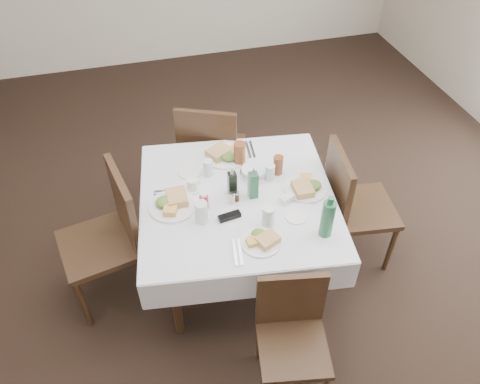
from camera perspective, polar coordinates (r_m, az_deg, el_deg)
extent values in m
plane|color=black|center=(3.58, -0.64, -9.46)|extent=(7.00, 7.00, 0.00)
cylinder|color=black|center=(3.02, -7.90, -12.76)|extent=(0.06, 0.06, 0.72)
cylinder|color=black|center=(3.61, -8.27, -0.94)|extent=(0.06, 0.06, 0.72)
cylinder|color=black|center=(3.10, 9.23, -10.97)|extent=(0.06, 0.06, 0.72)
cylinder|color=black|center=(3.67, 5.84, 0.29)|extent=(0.06, 0.06, 0.72)
cube|color=black|center=(3.03, -0.29, -0.94)|extent=(1.27, 1.27, 0.03)
cube|color=silver|center=(3.02, -0.30, -0.65)|extent=(1.40, 1.40, 0.01)
cube|color=silver|center=(3.55, -1.52, 4.89)|extent=(1.23, 0.18, 0.22)
cube|color=silver|center=(2.70, 1.36, -11.40)|extent=(1.23, 0.18, 0.22)
cube|color=silver|center=(3.20, 10.76, -1.10)|extent=(0.18, 1.23, 0.22)
cube|color=silver|center=(3.10, -11.72, -3.11)|extent=(0.18, 1.23, 0.22)
cube|color=black|center=(3.86, -3.29, 5.16)|extent=(0.61, 0.61, 0.04)
cube|color=black|center=(3.55, -4.12, 6.32)|extent=(0.44, 0.23, 0.51)
cylinder|color=black|center=(4.13, 0.11, 3.99)|extent=(0.04, 0.04, 0.47)
cylinder|color=black|center=(3.83, -0.81, 0.27)|extent=(0.04, 0.04, 0.47)
cylinder|color=black|center=(4.20, -5.31, 4.50)|extent=(0.04, 0.04, 0.47)
cylinder|color=black|center=(3.91, -6.61, 0.89)|extent=(0.04, 0.04, 0.47)
cube|color=black|center=(2.79, 6.46, -18.37)|extent=(0.46, 0.46, 0.04)
cube|color=black|center=(2.70, 6.21, -12.91)|extent=(0.39, 0.11, 0.43)
cylinder|color=black|center=(3.03, 2.33, -17.70)|extent=(0.03, 0.03, 0.40)
cylinder|color=black|center=(3.07, 8.88, -17.09)|extent=(0.03, 0.03, 0.40)
cube|color=black|center=(3.45, 14.54, -1.95)|extent=(0.52, 0.52, 0.04)
cube|color=black|center=(3.22, 11.81, 0.85)|extent=(0.10, 0.46, 0.50)
cylinder|color=black|center=(3.57, 17.91, -6.55)|extent=(0.04, 0.04, 0.47)
cylinder|color=black|center=(3.44, 11.78, -7.42)|extent=(0.04, 0.04, 0.47)
cylinder|color=black|center=(3.81, 15.80, -2.07)|extent=(0.04, 0.04, 0.47)
cylinder|color=black|center=(3.69, 10.03, -2.71)|extent=(0.04, 0.04, 0.47)
cube|color=black|center=(3.22, -16.83, -6.26)|extent=(0.57, 0.57, 0.04)
cube|color=black|center=(3.05, -13.91, -1.75)|extent=(0.14, 0.48, 0.52)
cylinder|color=black|center=(3.54, -20.07, -7.60)|extent=(0.04, 0.04, 0.49)
cylinder|color=black|center=(3.55, -13.68, -5.51)|extent=(0.04, 0.04, 0.49)
cylinder|color=black|center=(3.28, -18.58, -12.70)|extent=(0.04, 0.04, 0.49)
cylinder|color=black|center=(3.29, -11.59, -10.39)|extent=(0.04, 0.04, 0.49)
cylinder|color=white|center=(3.32, -1.69, 4.43)|extent=(0.30, 0.30, 0.02)
cube|color=#A9854A|center=(3.30, -2.58, 4.89)|extent=(0.20, 0.19, 0.05)
cube|color=gold|center=(3.32, -0.82, 5.07)|extent=(0.11, 0.10, 0.04)
ellipsoid|color=#306A29|center=(3.26, -1.33, 4.39)|extent=(0.11, 0.10, 0.05)
cylinder|color=white|center=(2.74, 2.54, -6.10)|extent=(0.24, 0.24, 0.01)
cube|color=#A9854A|center=(2.72, 3.39, -5.82)|extent=(0.15, 0.14, 0.04)
cube|color=gold|center=(2.71, 1.66, -6.02)|extent=(0.08, 0.07, 0.03)
ellipsoid|color=#306A29|center=(2.74, 2.27, -5.13)|extent=(0.09, 0.08, 0.04)
cylinder|color=white|center=(3.09, 7.99, 0.49)|extent=(0.29, 0.29, 0.01)
cube|color=#A9854A|center=(3.04, 7.65, 0.41)|extent=(0.12, 0.15, 0.05)
cube|color=gold|center=(3.11, 8.03, 1.49)|extent=(0.10, 0.12, 0.04)
ellipsoid|color=#306A29|center=(3.07, 8.93, 0.86)|extent=(0.11, 0.10, 0.05)
cylinder|color=white|center=(2.97, -8.21, -1.70)|extent=(0.30, 0.30, 0.02)
cube|color=#A9854A|center=(2.97, -7.70, -0.68)|extent=(0.12, 0.16, 0.05)
cube|color=gold|center=(2.91, -8.47, -2.08)|extent=(0.11, 0.12, 0.04)
ellipsoid|color=#306A29|center=(2.96, -9.22, -1.18)|extent=(0.11, 0.10, 0.05)
cylinder|color=white|center=(3.20, -6.14, 2.48)|extent=(0.16, 0.16, 0.01)
cylinder|color=white|center=(2.90, 6.83, -2.97)|extent=(0.14, 0.14, 0.01)
cylinder|color=silver|center=(3.14, -3.92, 2.96)|extent=(0.07, 0.07, 0.12)
cylinder|color=silver|center=(2.79, 3.50, -2.98)|extent=(0.08, 0.08, 0.14)
cylinder|color=silver|center=(3.11, 3.69, 2.40)|extent=(0.06, 0.06, 0.11)
cylinder|color=silver|center=(2.82, -4.73, -2.45)|extent=(0.08, 0.08, 0.15)
cylinder|color=brown|center=(3.21, -0.05, 4.72)|extent=(0.08, 0.08, 0.17)
cylinder|color=brown|center=(3.15, 4.65, 3.29)|extent=(0.07, 0.07, 0.14)
cylinder|color=silver|center=(3.15, 1.72, 2.24)|extent=(0.19, 0.19, 0.03)
cylinder|color=silver|center=(3.14, 1.73, 2.61)|extent=(0.17, 0.17, 0.04)
cube|color=black|center=(2.97, -0.96, 1.00)|extent=(0.05, 0.05, 0.17)
cone|color=silver|center=(2.90, -0.99, 2.61)|extent=(0.03, 0.03, 0.05)
cube|color=#255F3D|center=(2.95, 1.60, 0.84)|extent=(0.06, 0.06, 0.19)
cone|color=silver|center=(2.88, 1.65, 2.61)|extent=(0.03, 0.03, 0.05)
cylinder|color=maroon|center=(2.91, -4.40, -1.21)|extent=(0.05, 0.05, 0.10)
cylinder|color=white|center=(2.87, -4.47, -0.37)|extent=(0.04, 0.04, 0.02)
cylinder|color=white|center=(2.94, -0.99, -0.85)|extent=(0.04, 0.04, 0.07)
cylinder|color=silver|center=(2.91, -1.00, -0.22)|extent=(0.04, 0.04, 0.01)
cylinder|color=#46271B|center=(2.96, -0.42, -0.63)|extent=(0.03, 0.03, 0.06)
cylinder|color=silver|center=(2.94, -0.42, -0.12)|extent=(0.03, 0.03, 0.01)
cylinder|color=white|center=(3.08, -5.76, 0.39)|extent=(0.11, 0.11, 0.01)
cylinder|color=white|center=(3.05, -5.82, 0.96)|extent=(0.07, 0.07, 0.07)
cylinder|color=black|center=(3.03, -5.85, 1.32)|extent=(0.06, 0.06, 0.01)
torus|color=white|center=(3.06, -5.13, 1.26)|extent=(0.05, 0.03, 0.05)
cube|color=black|center=(2.87, -1.30, -2.98)|extent=(0.15, 0.07, 0.03)
cylinder|color=#255F3D|center=(2.74, 10.60, -3.25)|extent=(0.08, 0.08, 0.25)
cylinder|color=#255F3D|center=(2.64, 11.00, -1.04)|extent=(0.04, 0.04, 0.05)
cube|color=white|center=(2.98, 5.75, -0.83)|extent=(0.10, 0.08, 0.04)
cube|color=#FD9DBC|center=(2.97, 5.76, -0.73)|extent=(0.08, 0.06, 0.02)
cube|color=silver|center=(3.38, 1.00, 5.17)|extent=(0.04, 0.20, 0.01)
cube|color=silver|center=(3.38, 1.52, 5.22)|extent=(0.04, 0.20, 0.01)
cube|color=silver|center=(2.69, 0.02, -7.29)|extent=(0.05, 0.20, 0.01)
cube|color=silver|center=(2.69, -0.63, -7.35)|extent=(0.05, 0.20, 0.01)
cube|color=silver|center=(2.99, 7.54, -1.22)|extent=(0.19, 0.09, 0.01)
cube|color=silver|center=(3.02, 7.56, -0.82)|extent=(0.19, 0.09, 0.01)
cube|color=silver|center=(3.08, -8.68, 0.17)|extent=(0.19, 0.04, 0.01)
cube|color=silver|center=(3.06, -8.65, -0.21)|extent=(0.19, 0.04, 0.01)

